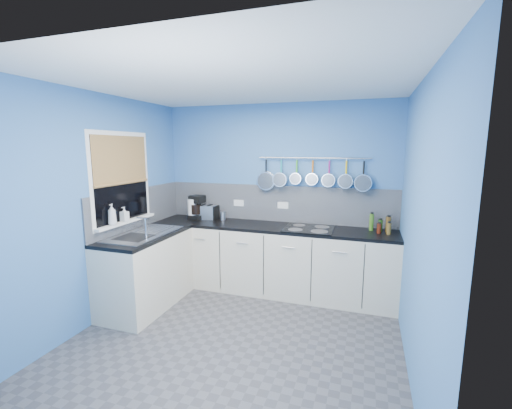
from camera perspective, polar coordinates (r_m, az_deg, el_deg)
The scene contains 40 objects.
floor at distance 3.74m, azimuth -3.09°, elevation -21.36°, with size 3.20×3.00×0.02m, color #47474C.
ceiling at distance 3.27m, azimuth -3.51°, elevation 20.08°, with size 3.20×3.00×0.02m, color white.
wall_back at distance 4.70m, azimuth 3.49°, elevation 1.43°, with size 3.20×0.02×2.50m, color #3D70B0.
wall_front at distance 2.00m, azimuth -19.60°, elevation -10.29°, with size 3.20×0.02×2.50m, color #3D70B0.
wall_left at distance 4.14m, azimuth -24.48°, elevation -0.51°, with size 0.02×3.00×2.50m, color #3D70B0.
wall_right at distance 3.09m, azimuth 25.80°, elevation -3.79°, with size 0.02×3.00×2.50m, color #3D70B0.
backsplash_back at distance 4.69m, azimuth 3.41°, elevation 0.18°, with size 3.20×0.02×0.50m, color gray.
backsplash_left at distance 4.60m, azimuth -19.15°, elevation -0.53°, with size 0.02×1.80×0.50m, color gray.
cabinet_run_back at distance 4.60m, azimuth 2.38°, elevation -9.27°, with size 3.20×0.60×0.86m, color beige.
worktop_back at distance 4.47m, azimuth 2.42°, elevation -3.81°, with size 3.20×0.60×0.04m, color black.
cabinet_run_left at distance 4.38m, azimuth -17.99°, elevation -10.72°, with size 0.60×1.20×0.86m, color beige.
worktop_left at distance 4.25m, azimuth -18.30°, elevation -5.01°, with size 0.60×1.20×0.04m, color black.
window_frame at distance 4.31m, azimuth -21.72°, elevation 4.05°, with size 0.01×1.00×1.10m, color white.
window_glass at distance 4.30m, azimuth -21.66°, elevation 4.05°, with size 0.01×0.90×1.00m, color black.
bamboo_blind at distance 4.28m, azimuth -21.77°, elevation 7.05°, with size 0.01×0.90×0.55m, color #AD8144.
window_sill at distance 4.36m, azimuth -21.05°, elevation -2.69°, with size 0.10×0.98×0.03m, color white.
sink_unit at distance 4.24m, azimuth -18.31°, elevation -4.69°, with size 0.50×0.95×0.01m, color silver.
mixer_tap at distance 3.98m, azimuth -18.09°, elevation -3.74°, with size 0.12×0.08×0.26m, color silver, non-canonical shape.
socket_left at distance 4.85m, azimuth -2.92°, elevation 0.26°, with size 0.15×0.01×0.09m, color white.
socket_right at distance 4.66m, azimuth 4.56°, elevation -0.15°, with size 0.15×0.01×0.09m, color white.
pot_rail at distance 4.49m, azimuth 9.60°, elevation 7.73°, with size 0.02×0.02×1.45m, color silver.
soap_bottle_a at distance 4.14m, azimuth -23.11°, elevation -1.55°, with size 0.09×0.09×0.24m, color white.
soap_bottle_b at distance 4.30m, azimuth -21.31°, elevation -1.51°, with size 0.08×0.08×0.17m, color white.
paper_towel at distance 4.92m, azimuth -10.69°, elevation -0.78°, with size 0.13×0.13×0.29m, color white.
coffee_maker at distance 4.91m, azimuth -9.98°, elevation -0.48°, with size 0.19×0.21×0.34m, color black, non-canonical shape.
toaster at distance 4.92m, azimuth -8.34°, elevation -1.26°, with size 0.31×0.17×0.20m, color silver.
canister at distance 4.83m, azimuth -5.59°, elevation -1.88°, with size 0.08×0.08×0.12m, color silver.
hob at distance 4.31m, azimuth 8.90°, elevation -4.05°, with size 0.61×0.54×0.01m, color black.
pan_0 at distance 4.63m, azimuth 1.69°, elevation 5.17°, with size 0.25×0.05×0.44m, color silver, non-canonical shape.
pan_1 at distance 4.57m, azimuth 4.24°, elevation 5.46°, with size 0.19×0.11×0.38m, color silver, non-canonical shape.
pan_2 at distance 4.53m, azimuth 6.86°, elevation 5.63°, with size 0.15×0.11×0.34m, color silver, non-canonical shape.
pan_3 at distance 4.49m, azimuth 9.52°, elevation 5.48°, with size 0.16×0.08×0.35m, color silver, non-canonical shape.
pan_4 at distance 4.46m, azimuth 12.21°, elevation 5.29°, with size 0.18×0.09×0.37m, color silver, non-canonical shape.
pan_5 at distance 4.44m, azimuth 14.93°, elevation 5.10°, with size 0.19×0.11×0.38m, color silver, non-canonical shape.
pan_6 at distance 4.44m, azimuth 17.66°, elevation 4.77°, with size 0.22×0.10×0.41m, color silver, non-canonical shape.
condiment_0 at distance 4.41m, azimuth 21.41°, elevation -3.14°, with size 0.06×0.06×0.19m, color brown.
condiment_1 at distance 4.42m, azimuth 20.22°, elevation -3.36°, with size 0.05×0.05×0.14m, color #265919.
condiment_2 at distance 4.42m, azimuth 18.89°, elevation -2.84°, with size 0.05×0.05×0.21m, color #3F721E.
condiment_3 at distance 4.30m, azimuth 21.49°, elevation -3.81°, with size 0.05×0.05×0.14m, color brown.
condiment_4 at distance 4.31m, azimuth 20.03°, elevation -3.81°, with size 0.05×0.05×0.12m, color #4C190C.
Camera 1 is at (1.18, -2.99, 1.91)m, focal length 23.73 mm.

